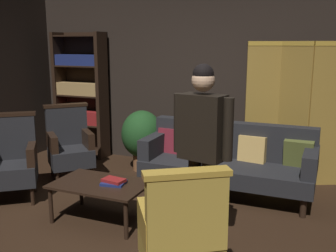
# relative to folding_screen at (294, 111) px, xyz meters

# --- Properties ---
(ground_plane) EXTENTS (10.00, 10.00, 0.00)m
(ground_plane) POSITION_rel_folding_screen_xyz_m (-1.23, -2.22, -0.99)
(ground_plane) COLOR black
(back_wall) EXTENTS (7.20, 0.10, 2.80)m
(back_wall) POSITION_rel_folding_screen_xyz_m (-1.23, 0.23, 0.41)
(back_wall) COLOR black
(back_wall) RESTS_ON ground_plane
(folding_screen) EXTENTS (1.28, 0.23, 1.90)m
(folding_screen) POSITION_rel_folding_screen_xyz_m (0.00, 0.00, 0.00)
(folding_screen) COLOR olive
(folding_screen) RESTS_ON ground_plane
(bookshelf) EXTENTS (0.90, 0.32, 2.05)m
(bookshelf) POSITION_rel_folding_screen_xyz_m (-3.38, -0.03, 0.07)
(bookshelf) COLOR black
(bookshelf) RESTS_ON ground_plane
(velvet_couch) EXTENTS (2.12, 0.78, 0.88)m
(velvet_couch) POSITION_rel_folding_screen_xyz_m (-0.68, -0.76, -0.53)
(velvet_couch) COLOR black
(velvet_couch) RESTS_ON ground_plane
(coffee_table) EXTENTS (1.00, 0.64, 0.42)m
(coffee_table) POSITION_rel_folding_screen_xyz_m (-1.73, -2.08, -0.61)
(coffee_table) COLOR black
(coffee_table) RESTS_ON ground_plane
(armchair_gilt_accent) EXTENTS (0.80, 0.80, 1.04)m
(armchair_gilt_accent) POSITION_rel_folding_screen_xyz_m (-0.49, -2.95, -0.50)
(armchair_gilt_accent) COLOR #B78E33
(armchair_gilt_accent) RESTS_ON ground_plane
(armchair_wing_left) EXTENTS (0.82, 0.82, 1.04)m
(armchair_wing_left) POSITION_rel_folding_screen_xyz_m (-2.85, -1.11, -0.50)
(armchair_wing_left) COLOR black
(armchair_wing_left) RESTS_ON ground_plane
(armchair_wing_right) EXTENTS (0.81, 0.81, 1.04)m
(armchair_wing_right) POSITION_rel_folding_screen_xyz_m (-3.06, -1.97, -0.50)
(armchair_wing_right) COLOR black
(armchair_wing_right) RESTS_ON ground_plane
(standing_figure) EXTENTS (0.58, 0.29, 1.70)m
(standing_figure) POSITION_rel_folding_screen_xyz_m (-0.57, -2.22, 0.04)
(standing_figure) COLOR black
(standing_figure) RESTS_ON ground_plane
(potted_plant) EXTENTS (0.61, 0.61, 0.91)m
(potted_plant) POSITION_rel_folding_screen_xyz_m (-2.09, -0.37, -0.46)
(potted_plant) COLOR brown
(potted_plant) RESTS_ON ground_plane
(book_navy_cloth) EXTENTS (0.27, 0.23, 0.03)m
(book_navy_cloth) POSITION_rel_folding_screen_xyz_m (-1.59, -2.06, -0.55)
(book_navy_cloth) COLOR navy
(book_navy_cloth) RESTS_ON coffee_table
(book_red_leather) EXTENTS (0.25, 0.17, 0.03)m
(book_red_leather) POSITION_rel_folding_screen_xyz_m (-1.59, -2.06, -0.52)
(book_red_leather) COLOR maroon
(book_red_leather) RESTS_ON book_navy_cloth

